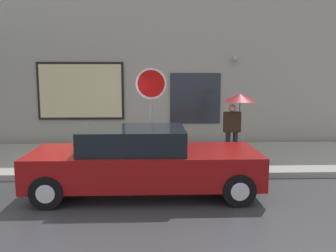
% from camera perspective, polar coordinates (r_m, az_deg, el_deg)
% --- Properties ---
extents(ground_plane, '(60.00, 60.00, 0.00)m').
position_cam_1_polar(ground_plane, '(7.74, -13.68, -10.79)').
color(ground_plane, '#333338').
extents(sidewalk, '(20.00, 4.00, 0.15)m').
position_cam_1_polar(sidewalk, '(10.56, -10.45, -5.20)').
color(sidewalk, gray).
rests_on(sidewalk, ground).
extents(building_facade, '(20.00, 0.67, 7.00)m').
position_cam_1_polar(building_facade, '(12.80, -9.21, 12.47)').
color(building_facade, '#9E998E').
rests_on(building_facade, ground).
extents(parked_car, '(4.73, 1.86, 1.41)m').
position_cam_1_polar(parked_car, '(7.42, -4.17, -5.78)').
color(parked_car, maroon).
rests_on(parked_car, ground).
extents(fire_hydrant, '(0.30, 0.44, 0.83)m').
position_cam_1_polar(fire_hydrant, '(9.67, -14.57, -3.62)').
color(fire_hydrant, yellow).
rests_on(fire_hydrant, sidewalk).
extents(pedestrian_with_umbrella, '(0.94, 0.94, 1.86)m').
position_cam_1_polar(pedestrian_with_umbrella, '(9.87, 11.25, 2.92)').
color(pedestrian_with_umbrella, black).
rests_on(pedestrian_with_umbrella, sidewalk).
extents(stop_sign, '(0.76, 0.10, 2.53)m').
position_cam_1_polar(stop_sign, '(8.61, -2.76, 4.50)').
color(stop_sign, gray).
rests_on(stop_sign, sidewalk).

